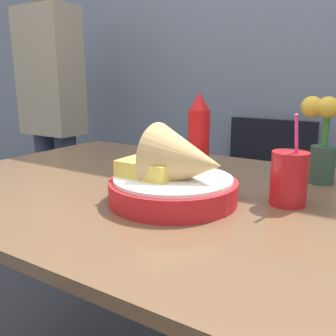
{
  "coord_description": "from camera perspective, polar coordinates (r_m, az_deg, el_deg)",
  "views": [
    {
      "loc": [
        0.52,
        -0.77,
        1.04
      ],
      "look_at": [
        0.05,
        -0.02,
        0.83
      ],
      "focal_mm": 40.0,
      "sensor_mm": 36.0,
      "label": 1
    }
  ],
  "objects": [
    {
      "name": "wall_window",
      "position": [
        1.91,
        17.45,
        20.96
      ],
      "size": [
        7.0,
        0.06,
        2.6
      ],
      "color": "slate",
      "rests_on": "ground_plane"
    },
    {
      "name": "dining_table",
      "position": [
        1.0,
        -1.66,
        -8.06
      ],
      "size": [
        1.24,
        0.89,
        0.77
      ],
      "color": "brown",
      "rests_on": "ground_plane"
    },
    {
      "name": "chair_far_window",
      "position": [
        1.78,
        14.15,
        -3.83
      ],
      "size": [
        0.4,
        0.4,
        0.85
      ],
      "color": "black",
      "rests_on": "ground_plane"
    },
    {
      "name": "food_basket",
      "position": [
        0.83,
        1.48,
        -1.28
      ],
      "size": [
        0.29,
        0.29,
        0.18
      ],
      "color": "red",
      "rests_on": "dining_table"
    },
    {
      "name": "ketchup_bottle",
      "position": [
        1.07,
        4.7,
        4.99
      ],
      "size": [
        0.06,
        0.06,
        0.23
      ],
      "color": "red",
      "rests_on": "dining_table"
    },
    {
      "name": "drink_cup",
      "position": [
        0.86,
        17.94,
        -1.74
      ],
      "size": [
        0.08,
        0.08,
        0.2
      ],
      "color": "red",
      "rests_on": "dining_table"
    },
    {
      "name": "flower_vase",
      "position": [
        1.05,
        22.84,
        4.86
      ],
      "size": [
        0.13,
        0.07,
        0.23
      ],
      "color": "#2D4738",
      "rests_on": "dining_table"
    },
    {
      "name": "person_standing",
      "position": [
        2.05,
        -17.23,
        8.81
      ],
      "size": [
        0.32,
        0.18,
        1.55
      ],
      "color": "#2D3347",
      "rests_on": "ground_plane"
    }
  ]
}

